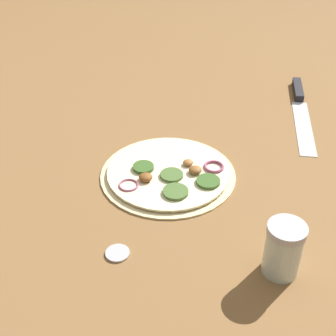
{
  "coord_description": "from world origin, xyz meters",
  "views": [
    {
      "loc": [
        -0.72,
        -0.09,
        0.54
      ],
      "look_at": [
        0.0,
        0.0,
        0.02
      ],
      "focal_mm": 50.0,
      "sensor_mm": 36.0,
      "label": 1
    }
  ],
  "objects_px": {
    "pizza": "(169,173)",
    "spice_jar": "(283,249)",
    "loose_cap": "(117,252)",
    "knife": "(300,102)"
  },
  "relations": [
    {
      "from": "pizza",
      "to": "spice_jar",
      "type": "relative_size",
      "value": 2.92
    },
    {
      "from": "pizza",
      "to": "loose_cap",
      "type": "relative_size",
      "value": 6.78
    },
    {
      "from": "pizza",
      "to": "knife",
      "type": "height_order",
      "value": "pizza"
    },
    {
      "from": "pizza",
      "to": "loose_cap",
      "type": "xyz_separation_m",
      "value": [
        -0.21,
        0.05,
        -0.0
      ]
    },
    {
      "from": "pizza",
      "to": "knife",
      "type": "bearing_deg",
      "value": -40.23
    },
    {
      "from": "knife",
      "to": "spice_jar",
      "type": "distance_m",
      "value": 0.55
    },
    {
      "from": "pizza",
      "to": "loose_cap",
      "type": "height_order",
      "value": "pizza"
    },
    {
      "from": "spice_jar",
      "to": "loose_cap",
      "type": "distance_m",
      "value": 0.25
    },
    {
      "from": "knife",
      "to": "loose_cap",
      "type": "height_order",
      "value": "knife"
    },
    {
      "from": "spice_jar",
      "to": "pizza",
      "type": "bearing_deg",
      "value": 42.18
    }
  ]
}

